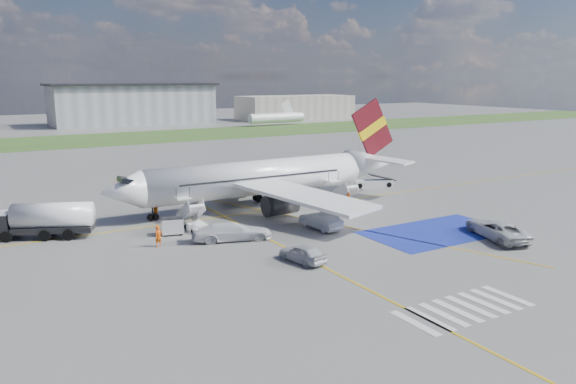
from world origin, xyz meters
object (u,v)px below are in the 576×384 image
car_silver_b (321,220)px  van_white_a (497,226)px  fuel_tanker (40,223)px  car_silver_a (303,253)px  belt_loader (373,183)px  van_white_b (232,229)px  airliner (268,177)px  gpu_cart (172,227)px

car_silver_b → van_white_a: van_white_a is taller
fuel_tanker → car_silver_a: bearing=-22.7°
belt_loader → van_white_b: van_white_b is taller
belt_loader → van_white_a: size_ratio=1.01×
airliner → gpu_cart: size_ratio=16.65×
car_silver_a → car_silver_b: car_silver_b is taller
car_silver_a → van_white_b: size_ratio=0.80×
airliner → gpu_cart: 15.00m
car_silver_a → van_white_a: van_white_a is taller
fuel_tanker → van_white_b: 17.70m
belt_loader → car_silver_a: bearing=-119.4°
car_silver_a → car_silver_b: (6.91, 7.66, 0.11)m
gpu_cart → car_silver_a: (6.25, -12.95, -0.01)m
car_silver_b → van_white_a: size_ratio=0.85×
belt_loader → car_silver_b: bearing=-122.5°
airliner → car_silver_a: bearing=-111.0°
van_white_a → van_white_b: van_white_a is taller
van_white_b → car_silver_b: bearing=-78.1°
airliner → van_white_b: bearing=-132.1°
van_white_a → van_white_b: bearing=-9.4°
belt_loader → car_silver_b: size_ratio=1.20×
van_white_b → gpu_cart: bearing=58.6°
fuel_tanker → belt_loader: (41.81, 3.51, -0.93)m
gpu_cart → van_white_a: 30.01m
car_silver_a → car_silver_b: 10.32m
car_silver_a → van_white_b: (-2.22, 8.45, 0.32)m
airliner → car_silver_a: (-7.25, -18.91, -2.66)m
car_silver_a → van_white_a: bearing=158.8°
gpu_cart → van_white_b: 6.05m
car_silver_b → van_white_b: bearing=-7.7°
airliner → fuel_tanker: (-24.25, -0.74, -2.02)m
airliner → van_white_a: airliner is taller
van_white_a → van_white_b: 24.23m
fuel_tanker → car_silver_b: bearing=0.4°
van_white_a → van_white_b: size_ratio=1.11×
fuel_tanker → belt_loader: 41.97m
belt_loader → car_silver_a: (-24.81, -21.68, 0.29)m
gpu_cart → fuel_tanker: bearing=168.0°
gpu_cart → airliner: bearing=37.7°
gpu_cart → van_white_a: bearing=-18.8°
belt_loader → van_white_b: size_ratio=1.13×
fuel_tanker → car_silver_a: fuel_tanker is taller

